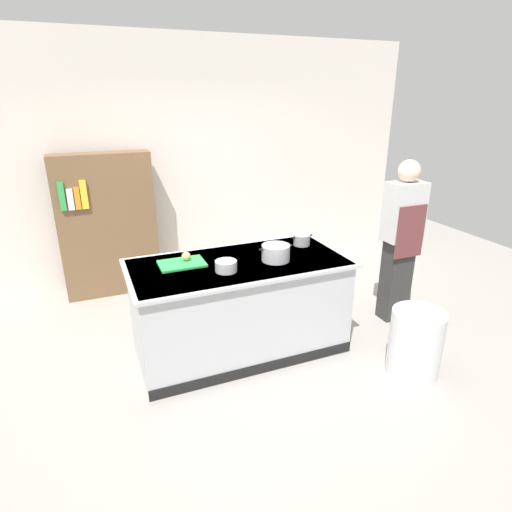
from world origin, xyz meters
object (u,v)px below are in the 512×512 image
(stock_pot, at_px, (276,253))
(mixing_bowl, at_px, (226,266))
(bookshelf, at_px, (108,226))
(onion, at_px, (186,256))
(trash_bin, at_px, (415,343))
(sauce_pan, at_px, (302,240))
(person_chef, at_px, (401,238))

(stock_pot, xyz_separation_m, mixing_bowl, (-0.50, -0.07, -0.03))
(stock_pot, height_order, bookshelf, bookshelf)
(onion, height_order, trash_bin, onion)
(stock_pot, distance_m, mixing_bowl, 0.50)
(stock_pot, distance_m, bookshelf, 2.30)
(sauce_pan, xyz_separation_m, bookshelf, (-1.73, 1.61, -0.10))
(onion, xyz_separation_m, sauce_pan, (1.18, 0.03, -0.01))
(onion, xyz_separation_m, trash_bin, (1.71, -1.11, -0.66))
(sauce_pan, bearing_deg, trash_bin, -65.04)
(stock_pot, height_order, sauce_pan, stock_pot)
(trash_bin, bearing_deg, mixing_bowl, 151.40)
(onion, distance_m, person_chef, 2.22)
(stock_pot, xyz_separation_m, sauce_pan, (0.42, 0.28, -0.02))
(sauce_pan, height_order, person_chef, person_chef)
(onion, relative_size, person_chef, 0.05)
(sauce_pan, bearing_deg, person_chef, -13.67)
(onion, relative_size, sauce_pan, 0.35)
(mixing_bowl, bearing_deg, person_chef, 2.97)
(mixing_bowl, height_order, person_chef, person_chef)
(onion, relative_size, stock_pot, 0.25)
(stock_pot, distance_m, sauce_pan, 0.50)
(stock_pot, xyz_separation_m, person_chef, (1.45, 0.03, -0.06))
(stock_pot, relative_size, sauce_pan, 1.40)
(bookshelf, bearing_deg, sauce_pan, -42.92)
(stock_pot, relative_size, person_chef, 0.19)
(trash_bin, bearing_deg, person_chef, 60.61)
(sauce_pan, height_order, mixing_bowl, sauce_pan)
(stock_pot, bearing_deg, sauce_pan, 34.14)
(person_chef, bearing_deg, onion, 97.32)
(person_chef, bearing_deg, stock_pot, 104.41)
(sauce_pan, distance_m, mixing_bowl, 0.98)
(stock_pot, bearing_deg, person_chef, 1.27)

